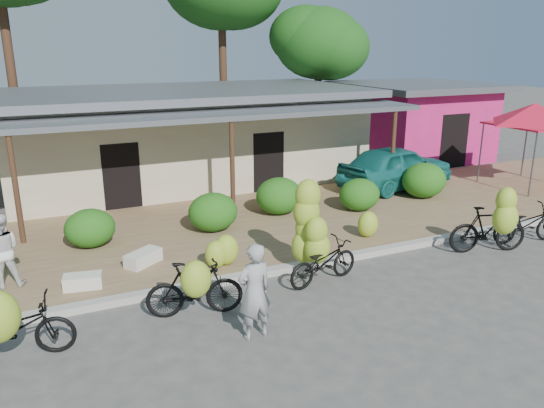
# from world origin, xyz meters

# --- Properties ---
(ground) EXTENTS (100.00, 100.00, 0.00)m
(ground) POSITION_xyz_m (0.00, 0.00, 0.00)
(ground) COLOR #4A4845
(ground) RESTS_ON ground
(sidewalk) EXTENTS (60.00, 6.00, 0.12)m
(sidewalk) POSITION_xyz_m (0.00, 5.00, 0.06)
(sidewalk) COLOR #937C4F
(sidewalk) RESTS_ON ground
(curb) EXTENTS (60.00, 0.25, 0.15)m
(curb) POSITION_xyz_m (0.00, 2.00, 0.07)
(curb) COLOR #A8A399
(curb) RESTS_ON ground
(shop_main) EXTENTS (13.00, 8.50, 3.35)m
(shop_main) POSITION_xyz_m (0.00, 10.93, 1.72)
(shop_main) COLOR beige
(shop_main) RESTS_ON ground
(shop_pink) EXTENTS (6.00, 6.00, 3.25)m
(shop_pink) POSITION_xyz_m (10.50, 10.99, 1.67)
(shop_pink) COLOR #DE2278
(shop_pink) RESTS_ON ground
(tree_near_right) EXTENTS (4.27, 4.08, 6.61)m
(tree_near_right) POSITION_xyz_m (7.31, 14.61, 5.01)
(tree_near_right) COLOR #4D2B1E
(tree_near_right) RESTS_ON ground
(hedge_1) EXTENTS (1.21, 1.09, 0.94)m
(hedge_1) POSITION_xyz_m (-4.08, 5.13, 0.59)
(hedge_1) COLOR #245E15
(hedge_1) RESTS_ON sidewalk
(hedge_2) EXTENTS (1.31, 1.18, 1.02)m
(hedge_2) POSITION_xyz_m (-0.98, 4.98, 0.63)
(hedge_2) COLOR #245E15
(hedge_2) RESTS_ON sidewalk
(hedge_3) EXTENTS (1.37, 1.24, 1.07)m
(hedge_3) POSITION_xyz_m (1.24, 5.58, 0.66)
(hedge_3) COLOR #245E15
(hedge_3) RESTS_ON sidewalk
(hedge_4) EXTENTS (1.23, 1.11, 0.96)m
(hedge_4) POSITION_xyz_m (3.55, 4.89, 0.60)
(hedge_4) COLOR #245E15
(hedge_4) RESTS_ON sidewalk
(hedge_5) EXTENTS (1.44, 1.30, 1.13)m
(hedge_5) POSITION_xyz_m (6.21, 5.19, 0.68)
(hedge_5) COLOR #245E15
(hedge_5) RESTS_ON sidewalk
(red_canopy) EXTENTS (3.50, 3.50, 2.86)m
(red_canopy) POSITION_xyz_m (10.48, 4.90, 2.61)
(red_canopy) COLOR #59595E
(red_canopy) RESTS_ON sidewalk
(bike_far_left) EXTENTS (2.02, 1.44, 1.48)m
(bike_far_left) POSITION_xyz_m (-5.79, 0.71, 0.61)
(bike_far_left) COLOR black
(bike_far_left) RESTS_ON ground
(bike_left) EXTENTS (1.87, 1.31, 1.36)m
(bike_left) POSITION_xyz_m (-2.73, 0.86, 0.61)
(bike_left) COLOR black
(bike_left) RESTS_ON ground
(bike_center) EXTENTS (1.86, 1.29, 2.16)m
(bike_center) POSITION_xyz_m (0.12, 1.43, 0.82)
(bike_center) COLOR black
(bike_center) RESTS_ON ground
(bike_right) EXTENTS (2.01, 1.43, 1.80)m
(bike_right) POSITION_xyz_m (4.63, 0.89, 0.73)
(bike_right) COLOR black
(bike_right) RESTS_ON ground
(bike_far_right) EXTENTS (1.99, 1.03, 0.99)m
(bike_far_right) POSITION_xyz_m (6.10, 1.12, 0.50)
(bike_far_right) COLOR black
(bike_far_right) RESTS_ON ground
(loose_banana_a) EXTENTS (0.50, 0.43, 0.63)m
(loose_banana_a) POSITION_xyz_m (-1.72, 2.62, 0.43)
(loose_banana_a) COLOR #A2C130
(loose_banana_a) RESTS_ON sidewalk
(loose_banana_b) EXTENTS (0.56, 0.48, 0.71)m
(loose_banana_b) POSITION_xyz_m (-1.46, 2.69, 0.47)
(loose_banana_b) COLOR #A2C130
(loose_banana_b) RESTS_ON sidewalk
(loose_banana_c) EXTENTS (0.54, 0.46, 0.68)m
(loose_banana_c) POSITION_xyz_m (2.46, 2.86, 0.46)
(loose_banana_c) COLOR #A2C130
(loose_banana_c) RESTS_ON sidewalk
(sack_near) EXTENTS (0.93, 0.81, 0.30)m
(sack_near) POSITION_xyz_m (-3.15, 3.49, 0.27)
(sack_near) COLOR silver
(sack_near) RESTS_ON sidewalk
(sack_far) EXTENTS (0.81, 0.51, 0.28)m
(sack_far) POSITION_xyz_m (-4.52, 2.79, 0.26)
(sack_far) COLOR silver
(sack_far) RESTS_ON sidewalk
(vendor) EXTENTS (0.68, 0.49, 1.73)m
(vendor) POSITION_xyz_m (-2.00, -0.24, 0.87)
(vendor) COLOR #949494
(vendor) RESTS_ON ground
(bystander) EXTENTS (0.78, 0.63, 1.55)m
(bystander) POSITION_xyz_m (-5.94, 3.52, 0.90)
(bystander) COLOR white
(bystander) RESTS_ON sidewalk
(teal_van) EXTENTS (4.60, 2.49, 1.49)m
(teal_van) POSITION_xyz_m (6.11, 6.53, 0.86)
(teal_van) COLOR #176964
(teal_van) RESTS_ON sidewalk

